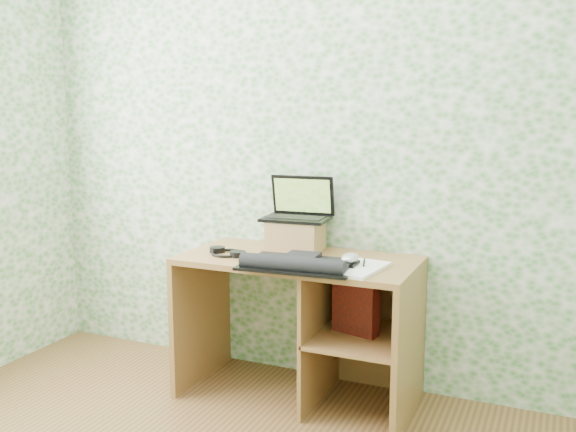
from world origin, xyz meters
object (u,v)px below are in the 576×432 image
at_px(riser, 296,235).
at_px(keyboard, 298,263).
at_px(desk, 314,308).
at_px(notepad, 355,268).
at_px(laptop, 299,209).

distance_m(riser, keyboard, 0.40).
distance_m(desk, riser, 0.40).
distance_m(desk, notepad, 0.41).
xyz_separation_m(riser, keyboard, (0.16, -0.36, -0.06)).
xyz_separation_m(desk, riser, (-0.15, 0.12, 0.35)).
height_order(desk, laptop, laptop).
relative_size(desk, keyboard, 2.17).
relative_size(keyboard, notepad, 1.65).
xyz_separation_m(laptop, keyboard, (0.16, -0.40, -0.19)).
xyz_separation_m(desk, keyboard, (0.01, -0.25, 0.30)).
bearing_deg(notepad, laptop, 151.73).
distance_m(laptop, keyboard, 0.47).
xyz_separation_m(laptop, notepad, (0.42, -0.30, -0.21)).
relative_size(desk, laptop, 3.31).
xyz_separation_m(keyboard, notepad, (0.25, 0.10, -0.02)).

